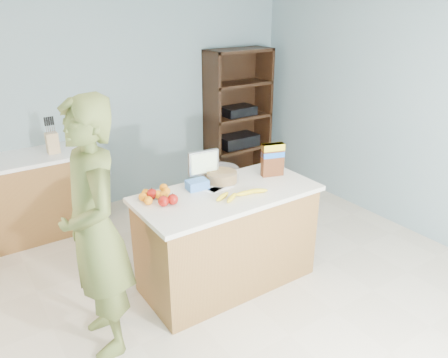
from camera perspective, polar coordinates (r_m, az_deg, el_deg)
floor at (r=3.95m, az=2.95°, el=-15.19°), size 4.50×5.00×0.02m
walls at (r=3.21m, az=3.54°, el=8.77°), size 4.52×5.02×2.51m
counter_peninsula at (r=3.91m, az=0.41°, el=-8.16°), size 1.56×0.76×0.90m
back_cabinet at (r=5.12m, az=-23.39°, el=-1.95°), size 1.24×0.62×0.90m
shelving_unit at (r=6.13m, az=1.57°, el=7.95°), size 0.90×0.40×1.80m
person at (r=3.13m, az=-16.50°, el=-6.60°), size 0.50×0.72×1.88m
knife_block at (r=4.92m, az=-21.51°, el=4.49°), size 0.12×0.10×0.31m
envelopes at (r=3.76m, az=-0.81°, el=-1.19°), size 0.28×0.18×0.00m
bananas at (r=3.59m, az=2.00°, el=-2.03°), size 0.49×0.19×0.04m
apples at (r=3.51m, az=-8.01°, el=-2.49°), size 0.18×0.27×0.09m
oranges at (r=3.60m, az=-8.92°, el=-1.97°), size 0.29×0.23×0.07m
blue_carton at (r=3.73m, az=-3.53°, el=-0.74°), size 0.19×0.13×0.08m
salad_bowl at (r=3.87m, az=-0.28°, el=0.47°), size 0.30×0.30×0.13m
tv at (r=3.86m, az=-2.70°, el=1.97°), size 0.28×0.12×0.28m
cereal_box at (r=3.99m, az=6.38°, el=2.85°), size 0.22×0.13×0.31m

